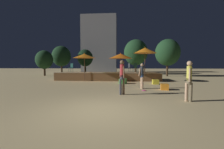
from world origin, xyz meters
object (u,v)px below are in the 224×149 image
bistro_chair_1 (135,67)px  background_tree_1 (44,60)px  patio_umbrella_0 (121,56)px  background_tree_2 (136,53)px  background_tree_4 (85,58)px  cube_seat_2 (155,82)px  patio_umbrella_2 (84,56)px  cube_seat_1 (123,81)px  background_tree_0 (168,53)px  background_tree_3 (61,56)px  person_0 (189,79)px  person_1 (122,75)px  patio_umbrella_1 (145,51)px  cube_seat_0 (165,87)px  bistro_chair_2 (71,67)px  person_2 (142,75)px  bistro_chair_0 (130,67)px  frisbee_disc (144,90)px

bistro_chair_1 → background_tree_1: 14.35m
patio_umbrella_0 → background_tree_2: 12.13m
background_tree_4 → cube_seat_2: bearing=-55.2°
background_tree_2 → background_tree_4: (-9.02, 0.11, -0.91)m
patio_umbrella_2 → bistro_chair_1: size_ratio=3.10×
cube_seat_1 → background_tree_2: (2.16, 13.48, 3.56)m
background_tree_0 → background_tree_3: background_tree_0 is taller
cube_seat_1 → bistro_chair_1: bearing=62.4°
person_0 → background_tree_4: size_ratio=0.41×
patio_umbrella_2 → person_1: bearing=-59.6°
cube_seat_2 → patio_umbrella_1: bearing=107.1°
patio_umbrella_2 → cube_seat_1: size_ratio=3.86×
cube_seat_2 → bistro_chair_1: 3.26m
cube_seat_0 → background_tree_0: 12.94m
cube_seat_2 → bistro_chair_2: 8.80m
cube_seat_2 → person_1: size_ratio=0.27×
background_tree_1 → background_tree_4: 7.08m
person_2 → bistro_chair_1: bearing=161.1°
bistro_chair_2 → background_tree_4: size_ratio=0.20×
cube_seat_2 → person_2: person_2 is taller
bistro_chair_2 → background_tree_3: background_tree_3 is taller
bistro_chair_0 → patio_umbrella_2: bearing=80.8°
cube_seat_1 → person_1: size_ratio=0.38×
background_tree_1 → background_tree_4: (4.86, 5.12, 0.48)m
frisbee_disc → background_tree_3: background_tree_3 is taller
person_2 → bistro_chair_1: size_ratio=1.93×
frisbee_disc → background_tree_2: size_ratio=0.04×
cube_seat_0 → person_0: 3.20m
background_tree_0 → frisbee_disc: bearing=-111.6°
cube_seat_2 → background_tree_4: 17.03m
bistro_chair_1 → cube_seat_0: bearing=118.6°
patio_umbrella_0 → background_tree_2: background_tree_2 is taller
bistro_chair_1 → background_tree_0: background_tree_0 is taller
background_tree_1 → cube_seat_0: bearing=-38.7°
person_0 → person_2: 3.82m
background_tree_0 → bistro_chair_1: bearing=-127.6°
patio_umbrella_1 → cube_seat_0: bearing=-82.9°
patio_umbrella_2 → cube_seat_0: 8.36m
cube_seat_1 → cube_seat_2: (2.75, -0.22, -0.02)m
frisbee_disc → background_tree_4: background_tree_4 is taller
frisbee_disc → background_tree_0: (4.94, 12.46, 3.36)m
frisbee_disc → background_tree_0: size_ratio=0.05×
patio_umbrella_2 → person_0: bearing=-48.9°
cube_seat_1 → person_2: (1.30, -2.72, 0.73)m
patio_umbrella_2 → background_tree_3: size_ratio=0.58×
cube_seat_1 → bistro_chair_2: size_ratio=0.80×
background_tree_2 → background_tree_3: (-12.57, -1.89, -0.70)m
background_tree_3 → cube_seat_1: bearing=-48.1°
bistro_chair_2 → background_tree_0: bearing=51.9°
background_tree_4 → bistro_chair_2: bearing=-83.1°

